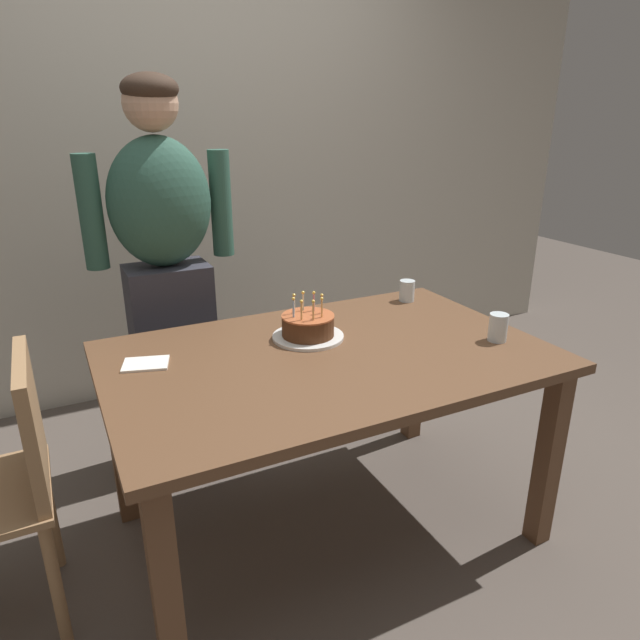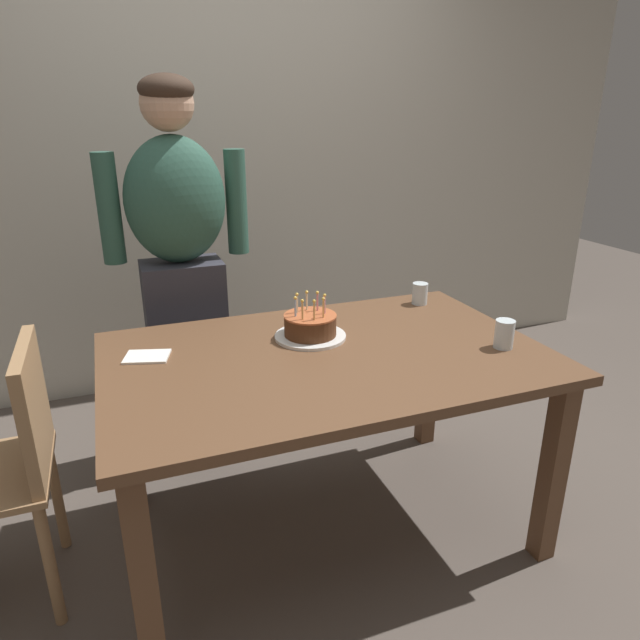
% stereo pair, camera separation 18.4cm
% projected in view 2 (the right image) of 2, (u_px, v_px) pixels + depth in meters
% --- Properties ---
extents(ground_plane, '(10.00, 10.00, 0.00)m').
position_uv_depth(ground_plane, '(326.00, 526.00, 2.19)').
color(ground_plane, '#564C44').
extents(back_wall, '(5.20, 0.10, 2.60)m').
position_uv_depth(back_wall, '(225.00, 155.00, 3.10)').
color(back_wall, beige).
rests_on(back_wall, ground_plane).
extents(dining_table, '(1.50, 0.96, 0.74)m').
position_uv_depth(dining_table, '(327.00, 378.00, 1.97)').
color(dining_table, brown).
rests_on(dining_table, ground_plane).
extents(birthday_cake, '(0.26, 0.26, 0.17)m').
position_uv_depth(birthday_cake, '(310.00, 327.00, 2.05)').
color(birthday_cake, white).
rests_on(birthday_cake, dining_table).
extents(water_glass_near, '(0.07, 0.07, 0.10)m').
position_uv_depth(water_glass_near, '(504.00, 334.00, 1.96)').
color(water_glass_near, silver).
rests_on(water_glass_near, dining_table).
extents(water_glass_far, '(0.07, 0.07, 0.09)m').
position_uv_depth(water_glass_far, '(420.00, 294.00, 2.42)').
color(water_glass_far, silver).
rests_on(water_glass_far, dining_table).
extents(napkin_stack, '(0.17, 0.15, 0.01)m').
position_uv_depth(napkin_stack, '(147.00, 357.00, 1.90)').
color(napkin_stack, white).
rests_on(napkin_stack, dining_table).
extents(person_man_bearded, '(0.61, 0.27, 1.66)m').
position_uv_depth(person_man_bearded, '(182.00, 272.00, 2.41)').
color(person_man_bearded, '#33333D').
rests_on(person_man_bearded, ground_plane).
extents(dining_chair, '(0.42, 0.42, 0.87)m').
position_uv_depth(dining_chair, '(7.00, 458.00, 1.73)').
color(dining_chair, '#A37A51').
rests_on(dining_chair, ground_plane).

